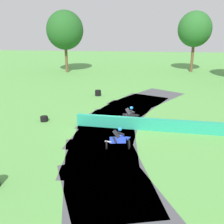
{
  "coord_description": "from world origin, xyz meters",
  "views": [
    {
      "loc": [
        2.4,
        -18.97,
        7.4
      ],
      "look_at": [
        0.17,
        0.96,
        0.9
      ],
      "focal_mm": 43.47,
      "sensor_mm": 36.0,
      "label": 1
    }
  ],
  "objects_px": {
    "tire_stack_mid_a": "(44,119)",
    "motorcycle_lead_black": "(130,116)",
    "motorcycle_chase_blue": "(119,139)",
    "tire_stack_near": "(98,93)"
  },
  "relations": [
    {
      "from": "tire_stack_mid_a",
      "to": "tire_stack_near",
      "type": "bearing_deg",
      "value": 70.82
    },
    {
      "from": "tire_stack_near",
      "to": "motorcycle_lead_black",
      "type": "bearing_deg",
      "value": -64.9
    },
    {
      "from": "motorcycle_lead_black",
      "to": "tire_stack_near",
      "type": "xyz_separation_m",
      "value": [
        -3.87,
        8.27,
        -0.33
      ]
    },
    {
      "from": "tire_stack_mid_a",
      "to": "motorcycle_lead_black",
      "type": "bearing_deg",
      "value": 2.39
    },
    {
      "from": "tire_stack_near",
      "to": "tire_stack_mid_a",
      "type": "bearing_deg",
      "value": -109.18
    },
    {
      "from": "tire_stack_near",
      "to": "motorcycle_chase_blue",
      "type": "bearing_deg",
      "value": -75.2
    },
    {
      "from": "motorcycle_chase_blue",
      "to": "tire_stack_mid_a",
      "type": "xyz_separation_m",
      "value": [
        -6.38,
        4.31,
        -0.43
      ]
    },
    {
      "from": "tire_stack_mid_a",
      "to": "motorcycle_chase_blue",
      "type": "bearing_deg",
      "value": -34.04
    },
    {
      "from": "motorcycle_chase_blue",
      "to": "tire_stack_mid_a",
      "type": "bearing_deg",
      "value": 145.96
    },
    {
      "from": "motorcycle_chase_blue",
      "to": "tire_stack_near",
      "type": "xyz_separation_m",
      "value": [
        -3.4,
        12.87,
        -0.33
      ]
    }
  ]
}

